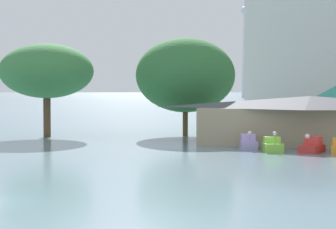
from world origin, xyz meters
TOP-DOWN VIEW (x-y plane):
  - pedal_boat_lavender at (7.56, 28.35)m, footprint 2.08×3.09m
  - pedal_boat_lime at (9.87, 26.51)m, footprint 2.13×2.74m
  - pedal_boat_red at (13.04, 26.80)m, footprint 2.11×2.83m
  - boathouse at (12.39, 33.77)m, footprint 21.46×8.35m
  - shoreline_tree_tall_left at (-15.58, 35.23)m, footprint 10.14×10.14m
  - shoreline_tree_mid at (-1.60, 41.00)m, footprint 10.97×10.97m
  - distant_broadcast_tower at (-47.02, 341.71)m, footprint 5.59×5.59m

SIDE VIEW (x-z plane):
  - pedal_boat_lime at x=9.87m, z-range -0.37..1.39m
  - pedal_boat_lavender at x=7.56m, z-range -0.30..1.31m
  - pedal_boat_red at x=13.04m, z-range -0.27..1.33m
  - boathouse at x=12.39m, z-range 0.10..4.64m
  - shoreline_tree_mid at x=-1.60m, z-range 1.30..12.12m
  - shoreline_tree_tall_left at x=-15.58m, z-range 2.07..12.15m
  - distant_broadcast_tower at x=-47.02m, z-range -14.91..111.53m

